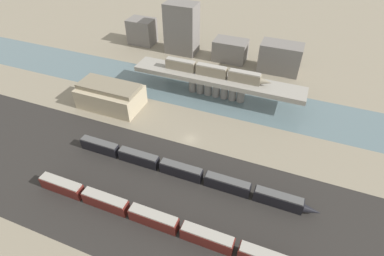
% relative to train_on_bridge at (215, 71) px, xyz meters
% --- Properties ---
extents(ground_plane, '(400.00, 400.00, 0.00)m').
position_rel_train_on_bridge_xyz_m(ground_plane, '(1.08, -27.37, -10.67)').
color(ground_plane, gray).
extents(railbed_yard, '(280.00, 42.00, 0.01)m').
position_rel_train_on_bridge_xyz_m(railbed_yard, '(1.08, -51.37, -10.66)').
color(railbed_yard, '#282623').
rests_on(railbed_yard, ground).
extents(river_water, '(320.00, 23.00, 0.01)m').
position_rel_train_on_bridge_xyz_m(river_water, '(1.08, -0.00, -10.66)').
color(river_water, slate).
rests_on(river_water, ground).
extents(bridge, '(65.75, 9.64, 8.66)m').
position_rel_train_on_bridge_xyz_m(bridge, '(1.08, -0.00, -4.01)').
color(bridge, gray).
rests_on(bridge, ground).
extents(train_on_bridge, '(40.98, 2.69, 4.10)m').
position_rel_train_on_bridge_xyz_m(train_on_bridge, '(0.00, 0.00, 0.00)').
color(train_on_bridge, gray).
rests_on(train_on_bridge, bridge).
extents(train_yard_near, '(72.62, 2.86, 4.01)m').
position_rel_train_on_bridge_xyz_m(train_yard_near, '(5.75, -59.66, -8.70)').
color(train_yard_near, '#5B1E19').
rests_on(train_yard_near, ground).
extents(train_yard_mid, '(71.84, 2.62, 3.96)m').
position_rel_train_on_bridge_xyz_m(train_yard_mid, '(5.74, -42.73, -8.72)').
color(train_yard_mid, black).
rests_on(train_yard_mid, ground).
extents(warehouse_building, '(22.83, 13.49, 9.07)m').
position_rel_train_on_bridge_xyz_m(warehouse_building, '(-33.36, -20.26, -6.35)').
color(warehouse_building, tan).
rests_on(warehouse_building, ground).
extents(city_block_far_left, '(12.88, 9.64, 12.24)m').
position_rel_train_on_bridge_xyz_m(city_block_far_left, '(-49.37, 33.21, -4.55)').
color(city_block_far_left, slate).
rests_on(city_block_far_left, ground).
extents(city_block_left, '(14.72, 9.70, 23.36)m').
position_rel_train_on_bridge_xyz_m(city_block_left, '(-26.40, 30.95, 1.01)').
color(city_block_left, slate).
rests_on(city_block_left, ground).
extents(city_block_center, '(15.04, 9.60, 9.65)m').
position_rel_train_on_bridge_xyz_m(city_block_center, '(-2.34, 31.24, -5.84)').
color(city_block_center, slate).
rests_on(city_block_center, ground).
extents(city_block_right, '(17.42, 9.77, 12.67)m').
position_rel_train_on_bridge_xyz_m(city_block_right, '(20.50, 28.92, -4.33)').
color(city_block_right, slate).
rests_on(city_block_right, ground).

